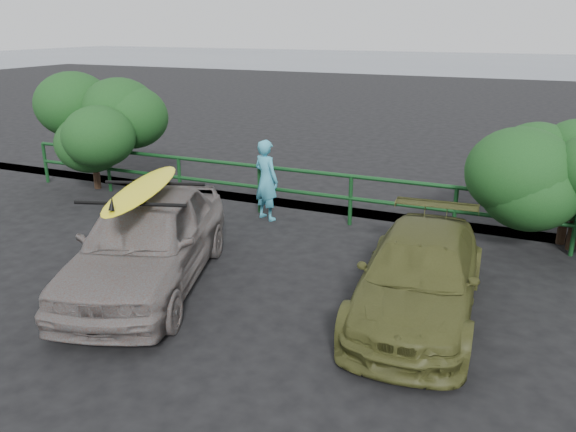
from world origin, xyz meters
name	(u,v)px	position (x,y,z in m)	size (l,w,h in m)	color
ground	(159,334)	(0.00, 0.00, 0.00)	(80.00, 80.00, 0.00)	black
ocean	(498,62)	(0.00, 60.00, 0.00)	(200.00, 200.00, 0.00)	slate
guardrail	(304,194)	(0.00, 5.00, 0.52)	(14.00, 0.08, 1.04)	#123F1A
shrub_left	(123,137)	(-4.80, 5.40, 1.26)	(3.20, 2.40, 2.52)	#1A461A
sedan	(147,240)	(-1.00, 1.18, 0.72)	(1.70, 4.23, 1.44)	slate
olive_vehicle	(419,276)	(2.95, 1.91, 0.56)	(1.57, 3.86, 1.12)	#474A20
man	(266,180)	(-0.68, 4.67, 0.82)	(0.60, 0.39, 1.65)	#3E9FBB
roof_rack	(143,193)	(-1.00, 1.18, 1.47)	(1.58, 1.11, 0.05)	black
surfboard	(143,189)	(-1.00, 1.18, 1.53)	(0.56, 2.71, 0.08)	yellow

